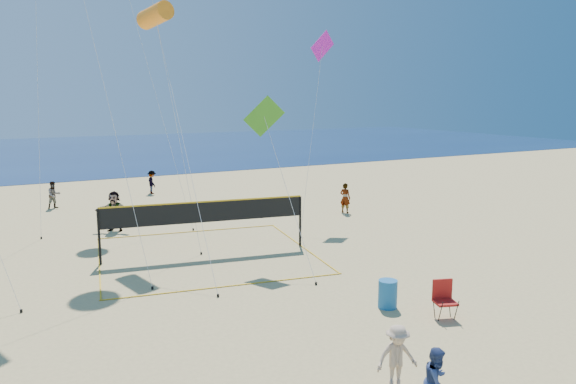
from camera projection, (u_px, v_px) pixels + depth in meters
name	position (u px, v px, depth m)	size (l,w,h in m)	color
ocean	(45.00, 153.00, 64.65)	(140.00, 50.00, 0.03)	#112350
bystander_a	(437.00, 382.00, 11.40)	(0.71, 0.55, 1.45)	navy
bystander_b	(397.00, 357.00, 12.42)	(0.96, 0.55, 1.49)	tan
far_person_1	(114.00, 211.00, 27.07)	(1.80, 0.57, 1.94)	gray
far_person_2	(345.00, 198.00, 31.28)	(0.61, 0.40, 1.69)	gray
far_person_3	(54.00, 195.00, 32.53)	(0.77, 0.60, 1.58)	gray
far_person_4	(152.00, 182.00, 37.42)	(1.01, 0.58, 1.56)	gray
camp_chair	(444.00, 297.00, 16.48)	(0.76, 0.87, 1.25)	#9F1512
trash_barrel	(388.00, 294.00, 17.27)	(0.58, 0.58, 0.88)	#185E9C
volleyball_net	(205.00, 218.00, 22.85)	(9.67, 9.54, 2.26)	black
kite_2	(155.00, 16.00, 23.84)	(1.25, 9.17, 10.37)	orange
kite_4	(266.00, 123.00, 21.91)	(1.41, 4.59, 6.49)	#3E9721
kite_5	(321.00, 56.00, 29.18)	(4.30, 4.06, 9.86)	#E41DD2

